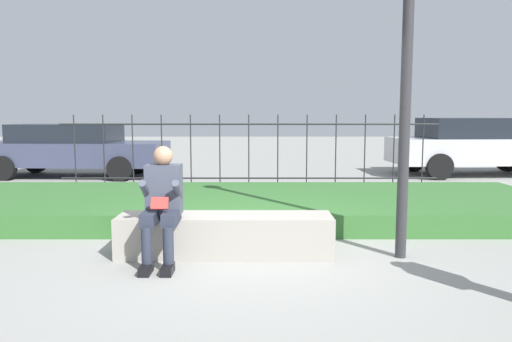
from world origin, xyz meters
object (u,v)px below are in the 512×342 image
(car_parked_right, at_px, (476,145))
(street_lamp, at_px, (409,19))
(car_parked_left, at_px, (73,149))
(stone_bench, at_px, (226,237))
(person_seated_reader, at_px, (163,200))

(car_parked_right, distance_m, street_lamp, 8.83)
(car_parked_left, bearing_deg, street_lamp, -46.25)
(stone_bench, bearing_deg, car_parked_right, 50.86)
(car_parked_left, relative_size, street_lamp, 1.09)
(car_parked_left, bearing_deg, car_parked_right, 4.42)
(stone_bench, bearing_deg, person_seated_reader, -153.55)
(person_seated_reader, distance_m, car_parked_right, 10.33)
(stone_bench, relative_size, person_seated_reader, 1.92)
(person_seated_reader, xyz_separation_m, car_parked_left, (-3.70, 7.50, 0.03))
(stone_bench, height_order, car_parked_left, car_parked_left)
(person_seated_reader, xyz_separation_m, car_parked_right, (6.75, 7.82, 0.10))
(street_lamp, bearing_deg, car_parked_left, 131.05)
(person_seated_reader, bearing_deg, car_parked_right, 49.19)
(stone_bench, xyz_separation_m, car_parked_left, (-4.35, 7.18, 0.51))
(person_seated_reader, height_order, car_parked_left, car_parked_left)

